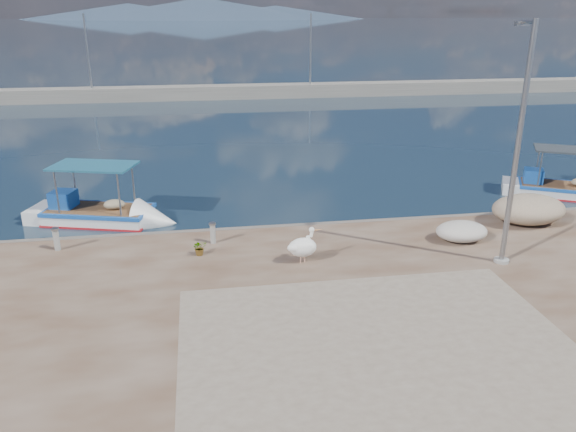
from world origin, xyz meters
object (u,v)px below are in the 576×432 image
at_px(boat_left, 98,216).
at_px(bollard_near, 213,232).
at_px(boat_right, 561,191).
at_px(pelican, 303,247).
at_px(lamp_post, 516,156).

height_order(boat_left, bollard_near, boat_left).
distance_m(boat_right, pelican, 14.18).
relative_size(boat_left, bollard_near, 8.22).
bearing_deg(boat_left, boat_right, 16.68).
distance_m(boat_left, lamp_post, 15.09).
bearing_deg(boat_right, bollard_near, -137.21).
bearing_deg(boat_left, bollard_near, -27.07).
bearing_deg(bollard_near, boat_right, 15.17).
xyz_separation_m(lamp_post, bollard_near, (-8.60, 2.88, -2.92)).
height_order(lamp_post, bollard_near, lamp_post).
relative_size(pelican, lamp_post, 0.16).
xyz_separation_m(boat_left, lamp_post, (12.90, -6.95, 3.59)).
xyz_separation_m(boat_right, bollard_near, (-15.40, -4.18, 0.69)).
relative_size(boat_right, lamp_post, 0.76).
bearing_deg(boat_right, lamp_post, -106.34).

